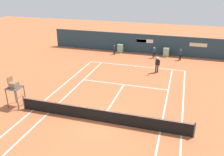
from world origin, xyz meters
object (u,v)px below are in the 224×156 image
Objects in this scene: ball_kid_left_post at (154,52)px; tennis_ball_mid_court at (115,69)px; ball_kid_centre_post at (180,54)px; ball_kid_right_post at (114,49)px; umpire_chair at (14,87)px; tennis_ball_by_sideline at (85,71)px; player_on_baseline at (157,63)px; tennis_ball_near_service_line at (95,94)px.

tennis_ball_mid_court is (-3.46, -5.27, -0.75)m from ball_kid_left_post.
ball_kid_centre_post reaches higher than tennis_ball_mid_court.
ball_kid_right_post is (-8.15, 0.00, -0.07)m from ball_kid_centre_post.
ball_kid_centre_post is (11.44, 15.09, -0.81)m from umpire_chair.
ball_kid_left_post is 19.94× the size of tennis_ball_by_sideline.
tennis_ball_mid_court is at bearing 108.48° from ball_kid_right_post.
tennis_ball_mid_court is 1.00× the size of tennis_ball_by_sideline.
ball_kid_right_post is 5.55m from tennis_ball_mid_court.
ball_kid_left_post is 19.94× the size of tennis_ball_mid_court.
ball_kid_right_post is at bearing -41.42° from player_on_baseline.
ball_kid_right_post is at bearing 98.36° from tennis_ball_near_service_line.
umpire_chair reaches higher than ball_kid_left_post.
ball_kid_centre_post reaches higher than tennis_ball_by_sideline.
player_on_baseline reaches higher than tennis_ball_mid_court.
tennis_ball_by_sideline is (-1.25, -6.77, -0.68)m from ball_kid_right_post.
tennis_ball_mid_court is at bearing 46.39° from ball_kid_left_post.
umpire_chair reaches higher than player_on_baseline.
ball_kid_right_post is at bearing -4.70° from ball_kid_centre_post.
player_on_baseline is 7.54m from tennis_ball_by_sideline.
player_on_baseline is 27.22× the size of tennis_ball_mid_court.
tennis_ball_near_service_line is at bearing 125.30° from umpire_chair.
ball_kid_centre_post is 20.06× the size of tennis_ball_near_service_line.
tennis_ball_near_service_line is (-6.45, -11.56, -0.75)m from ball_kid_centre_post.
player_on_baseline is 7.98m from tennis_ball_near_service_line.
tennis_ball_by_sideline is (-2.83, -1.50, 0.00)m from tennis_ball_mid_court.
tennis_ball_near_service_line is (-3.35, -11.56, -0.75)m from ball_kid_left_post.
ball_kid_left_post reaches higher than ball_kid_right_post.
ball_kid_centre_post is 20.06× the size of tennis_ball_mid_court.
player_on_baseline reaches higher than ball_kid_centre_post.
player_on_baseline is 5.00m from ball_kid_left_post.
ball_kid_centre_post is at bearing -178.20° from ball_kid_right_post.
umpire_chair reaches higher than tennis_ball_by_sideline.
ball_kid_left_post is 5.04m from ball_kid_right_post.
tennis_ball_by_sideline is at bearing 166.25° from umpire_chair.
umpire_chair is 17.25m from ball_kid_left_post.
tennis_ball_mid_court is at bearing 153.62° from umpire_chair.
ball_kid_centre_post reaches higher than ball_kid_left_post.
umpire_chair is 18.95m from ball_kid_centre_post.
umpire_chair is at bearing -116.38° from tennis_ball_mid_court.
player_on_baseline reaches higher than tennis_ball_near_service_line.
umpire_chair is 1.91× the size of ball_kid_right_post.
player_on_baseline is 1.36× the size of ball_kid_centre_post.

